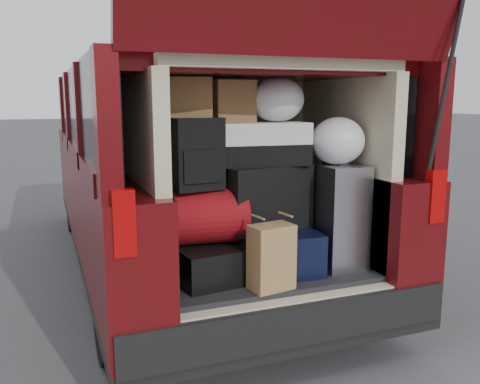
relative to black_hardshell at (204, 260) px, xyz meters
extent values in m
plane|color=#3B3C3E|center=(0.36, -0.13, -0.65)|extent=(80.00, 80.00, 0.00)
cylinder|color=black|center=(-0.46, 0.27, -0.33)|extent=(0.24, 0.64, 0.64)
cylinder|color=black|center=(1.18, 0.27, -0.33)|extent=(0.24, 0.64, 0.64)
cylinder|color=black|center=(-0.46, 3.57, -0.33)|extent=(0.24, 0.64, 0.64)
cylinder|color=black|center=(1.18, 3.57, -0.33)|extent=(0.24, 0.64, 0.64)
cube|color=black|center=(0.36, 1.95, -0.39)|extent=(1.90, 4.85, 0.08)
cube|color=#460C08|center=(-0.43, 1.95, 0.05)|extent=(0.33, 4.85, 0.80)
cube|color=#460C08|center=(1.14, 1.95, 0.05)|extent=(0.33, 4.85, 0.80)
cube|color=#460C08|center=(0.36, 1.95, 1.08)|extent=(1.82, 4.46, 0.10)
cube|color=black|center=(-0.52, 1.85, 0.79)|extent=(0.12, 4.25, 0.68)
cube|color=black|center=(1.24, 1.85, 0.79)|extent=(0.12, 4.25, 0.68)
cube|color=black|center=(0.36, -0.42, -0.25)|extent=(1.86, 0.16, 0.22)
cube|color=#990505|center=(-0.50, -0.46, 0.37)|extent=(0.10, 0.06, 0.30)
cube|color=#990505|center=(1.22, -0.46, 0.37)|extent=(0.10, 0.06, 0.30)
cube|color=black|center=(0.36, 0.15, -0.13)|extent=(1.24, 1.05, 0.06)
cube|color=beige|center=(-0.30, 0.15, 0.47)|extent=(0.08, 1.05, 1.15)
cube|color=beige|center=(1.02, 0.15, 0.47)|extent=(0.08, 1.05, 1.15)
cube|color=beige|center=(0.36, 0.70, 0.47)|extent=(1.34, 0.06, 1.15)
cube|color=beige|center=(0.36, 0.15, 1.08)|extent=(1.34, 1.05, 0.06)
cylinder|color=black|center=(1.20, -0.53, 1.00)|extent=(0.02, 0.90, 0.76)
cube|color=black|center=(0.36, 0.15, -0.38)|extent=(1.24, 1.05, 0.55)
cube|color=black|center=(0.00, 0.00, 0.00)|extent=(0.43, 0.55, 0.20)
cube|color=black|center=(0.43, 0.01, 0.02)|extent=(0.50, 0.60, 0.25)
cube|color=silver|center=(0.81, -0.05, 0.21)|extent=(0.26, 0.42, 0.62)
cube|color=#A27D49|center=(0.28, -0.30, 0.08)|extent=(0.25, 0.18, 0.35)
cube|color=maroon|center=(0.00, 0.01, 0.26)|extent=(0.51, 0.36, 0.31)
cube|color=black|center=(0.39, 0.06, 0.34)|extent=(0.57, 0.40, 0.38)
cube|color=black|center=(-0.03, -0.01, 0.61)|extent=(0.29, 0.20, 0.39)
cube|color=silver|center=(0.37, 0.06, 0.65)|extent=(0.57, 0.33, 0.25)
cube|color=brown|center=(-0.05, 0.07, 0.91)|extent=(0.27, 0.24, 0.21)
cube|color=brown|center=(0.21, 0.11, 0.89)|extent=(0.26, 0.22, 0.24)
ellipsoid|color=white|center=(0.48, 0.07, 0.90)|extent=(0.34, 0.32, 0.26)
ellipsoid|color=white|center=(0.81, -0.09, 0.66)|extent=(0.38, 0.36, 0.28)
camera|label=1|loc=(-0.82, -2.66, 0.91)|focal=38.00mm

